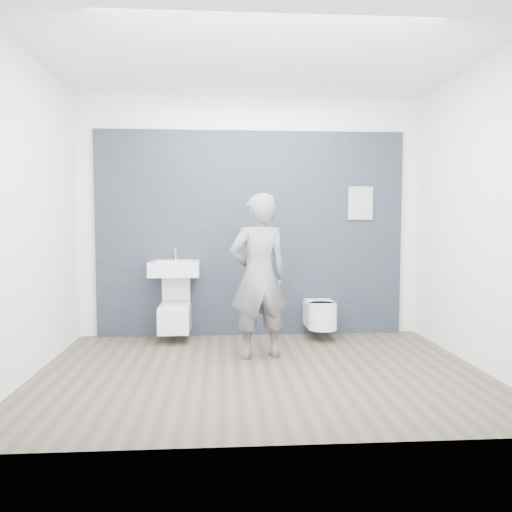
{
  "coord_description": "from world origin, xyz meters",
  "views": [
    {
      "loc": [
        -0.34,
        -4.4,
        1.35
      ],
      "look_at": [
        0.0,
        0.6,
        1.0
      ],
      "focal_mm": 35.0,
      "sensor_mm": 36.0,
      "label": 1
    }
  ],
  "objects": [
    {
      "name": "toilet_rounded",
      "position": [
        0.78,
        1.16,
        0.28
      ],
      "size": [
        0.32,
        0.55,
        0.3
      ],
      "color": "white",
      "rests_on": "ground"
    },
    {
      "name": "toilet_square",
      "position": [
        -0.87,
        1.2,
        0.28
      ],
      "size": [
        0.34,
        0.49,
        0.67
      ],
      "color": "white",
      "rests_on": "ground"
    },
    {
      "name": "info_placard",
      "position": [
        1.3,
        1.43,
        0.0
      ],
      "size": [
        0.29,
        0.03,
        0.39
      ],
      "primitive_type": "cube",
      "color": "silver",
      "rests_on": "ground"
    },
    {
      "name": "tile_wall",
      "position": [
        0.0,
        1.47,
        0.0
      ],
      "size": [
        3.6,
        0.06,
        2.4
      ],
      "primitive_type": "cube",
      "color": "black",
      "rests_on": "ground"
    },
    {
      "name": "washbasin",
      "position": [
        -0.87,
        1.23,
        0.82
      ],
      "size": [
        0.56,
        0.42,
        0.42
      ],
      "color": "white",
      "rests_on": "ground"
    },
    {
      "name": "room_shell",
      "position": [
        0.0,
        0.0,
        1.74
      ],
      "size": [
        4.0,
        4.0,
        4.0
      ],
      "color": "white",
      "rests_on": "ground"
    },
    {
      "name": "ground",
      "position": [
        0.0,
        0.0,
        0.0
      ],
      "size": [
        4.0,
        4.0,
        0.0
      ],
      "primitive_type": "plane",
      "color": "brown",
      "rests_on": "ground"
    },
    {
      "name": "visitor",
      "position": [
        0.02,
        0.46,
        0.81
      ],
      "size": [
        0.67,
        0.52,
        1.62
      ],
      "primitive_type": "imported",
      "rotation": [
        0.0,
        0.0,
        3.4
      ],
      "color": "slate",
      "rests_on": "ground"
    }
  ]
}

